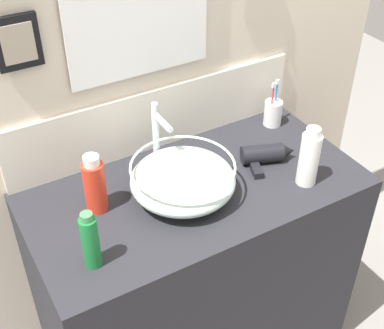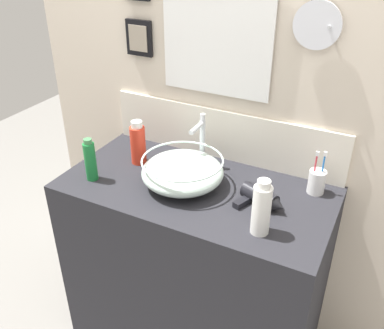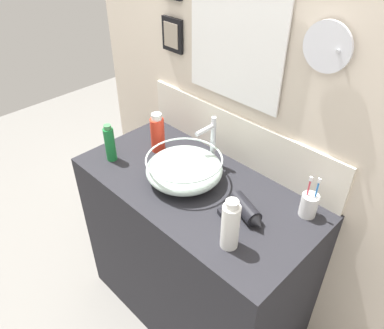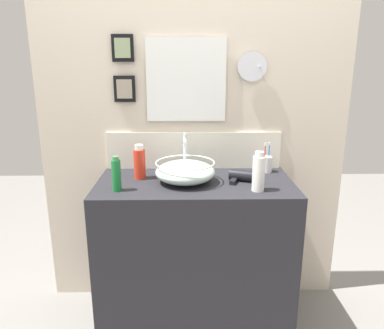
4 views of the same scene
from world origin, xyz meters
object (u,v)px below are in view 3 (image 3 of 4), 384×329
at_px(hair_drier, 246,211).
at_px(lotion_bottle, 230,225).
at_px(glass_bowl_sink, 184,169).
at_px(shampoo_bottle, 158,134).
at_px(faucet, 211,139).
at_px(soap_dispenser, 110,144).
at_px(toothbrush_cup, 309,205).

xyz_separation_m(hair_drier, lotion_bottle, (0.05, -0.15, 0.07)).
xyz_separation_m(glass_bowl_sink, shampoo_bottle, (-0.26, 0.07, 0.03)).
bearing_deg(glass_bowl_sink, lotion_bottle, -20.86).
bearing_deg(shampoo_bottle, faucet, 19.55).
height_order(soap_dispenser, shampoo_bottle, shampoo_bottle).
relative_size(glass_bowl_sink, hair_drier, 1.69).
xyz_separation_m(glass_bowl_sink, lotion_bottle, (0.38, -0.14, 0.04)).
xyz_separation_m(faucet, soap_dispenser, (-0.36, -0.30, -0.05)).
bearing_deg(faucet, shampoo_bottle, -160.45).
distance_m(hair_drier, soap_dispenser, 0.70).
bearing_deg(toothbrush_cup, faucet, -177.20).
distance_m(faucet, soap_dispenser, 0.47).
distance_m(hair_drier, toothbrush_cup, 0.24).
bearing_deg(faucet, lotion_bottle, -39.41).
distance_m(faucet, shampoo_bottle, 0.28).
bearing_deg(glass_bowl_sink, toothbrush_cup, 21.18).
height_order(glass_bowl_sink, shampoo_bottle, shampoo_bottle).
bearing_deg(shampoo_bottle, glass_bowl_sink, -16.02).
relative_size(faucet, toothbrush_cup, 1.34).
bearing_deg(hair_drier, toothbrush_cup, 48.15).
bearing_deg(shampoo_bottle, toothbrush_cup, 8.79).
height_order(glass_bowl_sink, faucet, faucet).
bearing_deg(soap_dispenser, hair_drier, 11.70).
bearing_deg(lotion_bottle, faucet, 140.59).
bearing_deg(lotion_bottle, shampoo_bottle, 161.08).
distance_m(hair_drier, lotion_bottle, 0.18).
distance_m(glass_bowl_sink, shampoo_bottle, 0.27).
bearing_deg(toothbrush_cup, shampoo_bottle, -171.21).
bearing_deg(shampoo_bottle, hair_drier, -6.24).
xyz_separation_m(hair_drier, toothbrush_cup, (0.16, 0.18, 0.02)).
relative_size(glass_bowl_sink, soap_dispenser, 1.79).
bearing_deg(hair_drier, glass_bowl_sink, -178.27).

